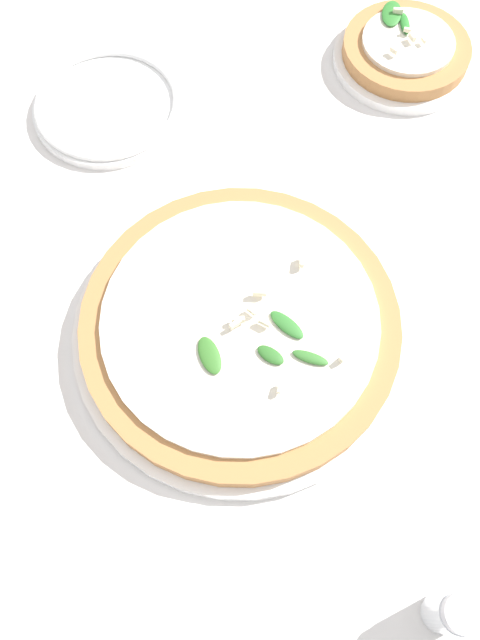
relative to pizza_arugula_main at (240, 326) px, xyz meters
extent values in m
plane|color=silver|center=(-0.01, -0.01, -0.02)|extent=(6.00, 6.00, 0.00)
cylinder|color=white|center=(0.00, 0.00, -0.01)|extent=(0.34, 0.34, 0.01)
cylinder|color=#AD7542|center=(0.00, 0.00, 0.00)|extent=(0.32, 0.32, 0.02)
cylinder|color=silver|center=(0.00, 0.00, 0.02)|extent=(0.27, 0.27, 0.01)
ellipsoid|color=#2B6424|center=(0.04, -0.03, 0.02)|extent=(0.03, 0.02, 0.01)
ellipsoid|color=#336E2A|center=(0.08, -0.02, 0.02)|extent=(0.04, 0.01, 0.01)
ellipsoid|color=#2D6C29|center=(0.05, 0.01, 0.02)|extent=(0.04, 0.03, 0.01)
ellipsoid|color=#336C26|center=(-0.01, -0.05, 0.02)|extent=(0.04, 0.04, 0.01)
cube|color=beige|center=(0.01, 0.03, 0.03)|extent=(0.01, 0.01, 0.01)
cube|color=beige|center=(0.01, 0.01, 0.03)|extent=(0.01, 0.01, 0.01)
cube|color=beige|center=(0.11, -0.01, 0.03)|extent=(0.01, 0.01, 0.01)
cube|color=beige|center=(0.04, 0.08, 0.03)|extent=(0.01, 0.01, 0.01)
cube|color=beige|center=(0.02, 0.00, 0.03)|extent=(0.01, 0.01, 0.01)
cube|color=beige|center=(0.00, -0.01, 0.03)|extent=(0.01, 0.01, 0.01)
cube|color=beige|center=(0.06, -0.06, 0.03)|extent=(0.00, 0.01, 0.01)
cube|color=beige|center=(0.00, -0.01, 0.03)|extent=(0.01, 0.01, 0.01)
cylinder|color=white|center=(0.08, 0.42, -0.01)|extent=(0.18, 0.18, 0.01)
cylinder|color=#AD7542|center=(0.08, 0.42, 0.00)|extent=(0.16, 0.16, 0.02)
cylinder|color=silver|center=(0.08, 0.42, 0.02)|extent=(0.11, 0.11, 0.01)
ellipsoid|color=#277429|center=(0.07, 0.44, 0.02)|extent=(0.02, 0.04, 0.01)
ellipsoid|color=#2B7229|center=(0.05, 0.46, 0.02)|extent=(0.03, 0.05, 0.01)
cube|color=beige|center=(0.06, 0.46, 0.03)|extent=(0.01, 0.01, 0.01)
cube|color=beige|center=(0.07, 0.39, 0.03)|extent=(0.01, 0.01, 0.01)
cube|color=beige|center=(0.08, 0.43, 0.03)|extent=(0.01, 0.00, 0.01)
cube|color=beige|center=(0.10, 0.42, 0.03)|extent=(0.01, 0.01, 0.00)
cube|color=beige|center=(0.08, 0.42, 0.03)|extent=(0.01, 0.01, 0.01)
cylinder|color=white|center=(-0.24, 0.23, -0.01)|extent=(0.18, 0.18, 0.01)
torus|color=white|center=(-0.24, 0.23, 0.00)|extent=(0.17, 0.17, 0.01)
cylinder|color=silver|center=(0.24, -0.20, 0.01)|extent=(0.03, 0.03, 0.06)
cylinder|color=#B7B7BF|center=(0.24, -0.20, 0.04)|extent=(0.03, 0.03, 0.01)
camera|label=1|loc=(0.08, -0.24, 0.57)|focal=35.00mm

